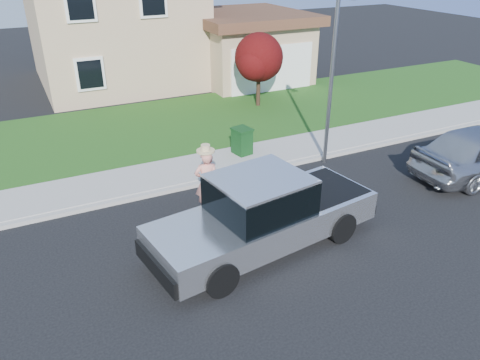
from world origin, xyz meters
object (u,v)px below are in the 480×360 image
Objects in this scene: ornamental_tree at (259,60)px; trash_bin at (242,141)px; pickup_truck at (264,214)px; woman at (207,181)px; street_lamp at (334,72)px.

ornamental_tree is 3.49× the size of trash_bin.
pickup_truck is 11.46m from ornamental_tree.
street_lamp reaches higher than woman.
woman is 3.98m from trash_bin.
woman is 5.64m from street_lamp.
street_lamp is (2.43, -1.72, 2.58)m from trash_bin.
woman reaches higher than pickup_truck.
ornamental_tree is at bearing 68.29° from street_lamp.
ornamental_tree reaches higher than woman.
pickup_truck is 1.88× the size of ornamental_tree.
woman reaches higher than trash_bin.
street_lamp is (5.02, 1.28, 2.24)m from woman.
ornamental_tree is 0.59× the size of street_lamp.
woman is 0.62× the size of ornamental_tree.
street_lamp is (4.43, 3.49, 2.29)m from pickup_truck.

